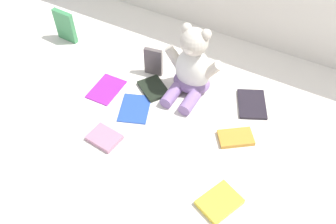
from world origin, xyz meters
TOP-DOWN VIEW (x-y plane):
  - ground_plane at (0.00, 0.00)m, footprint 3.20×3.20m
  - teddy_bear at (-0.04, 0.12)m, footprint 0.22×0.19m
  - book_case_1 at (-0.30, -0.03)m, footprint 0.10×0.14m
  - book_case_2 at (0.19, -0.02)m, footprint 0.13×0.12m
  - book_case_3 at (-0.15, 0.05)m, footprint 0.14×0.13m
  - book_case_4 at (-0.19, 0.13)m, footprint 0.07×0.03m
  - book_case_5 at (-0.60, 0.13)m, footprint 0.09×0.03m
  - book_case_6 at (-0.18, -0.22)m, footprint 0.11×0.09m
  - book_case_7 at (-0.16, -0.06)m, footprint 0.14×0.16m
  - book_case_8 at (0.24, -0.26)m, footprint 0.13×0.14m
  - book_case_9 at (0.19, 0.15)m, footprint 0.14×0.16m

SIDE VIEW (x-z plane):
  - ground_plane at x=0.00m, z-range 0.00..0.00m
  - book_case_1 at x=-0.30m, z-range 0.00..0.01m
  - book_case_7 at x=-0.16m, z-range 0.00..0.01m
  - book_case_9 at x=0.19m, z-range 0.00..0.01m
  - book_case_3 at x=-0.15m, z-range 0.00..0.01m
  - book_case_2 at x=0.19m, z-range 0.00..0.01m
  - book_case_6 at x=-0.18m, z-range 0.00..0.02m
  - book_case_8 at x=0.24m, z-range 0.00..0.02m
  - book_case_4 at x=-0.19m, z-range 0.00..0.11m
  - book_case_5 at x=-0.60m, z-range 0.00..0.13m
  - teddy_bear at x=-0.04m, z-range -0.03..0.23m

